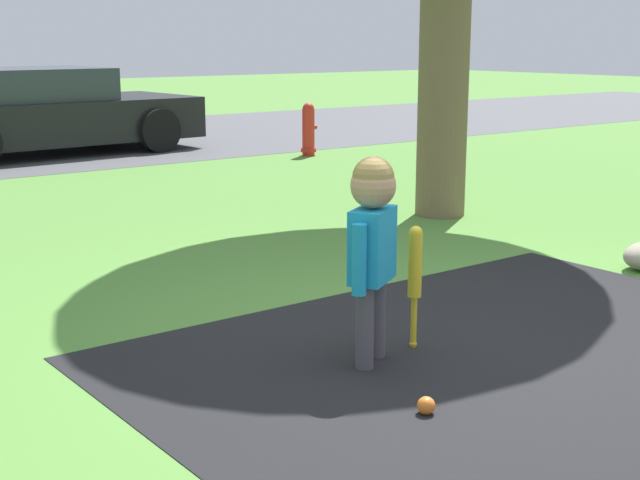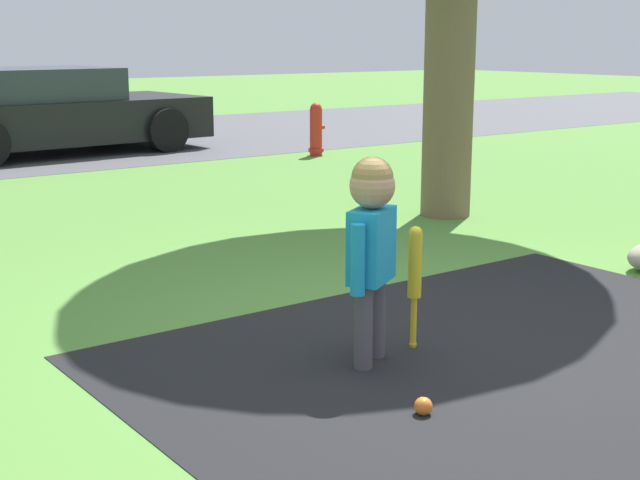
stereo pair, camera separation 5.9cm
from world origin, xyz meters
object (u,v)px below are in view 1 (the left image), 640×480
Objects in this scene: parked_car at (38,113)px; fire_hydrant at (308,130)px; child at (372,231)px; baseball_bat at (415,270)px; sports_ball at (426,406)px.

fire_hydrant is at bearing -44.14° from parked_car.
parked_car is at bearing 49.67° from child.
baseball_bat is 0.15× the size of parked_car.
child is at bearing -124.37° from fire_hydrant.
baseball_bat is at bearing -101.53° from parked_car.
baseball_bat reaches higher than sports_ball.
child is at bearing -103.45° from parked_car.
child is 8.97m from parked_car.
baseball_bat is 0.90m from sports_ball.
sports_ball is 0.02× the size of parked_car.
child is 12.91× the size of sports_ball.
fire_hydrant reaches higher than baseball_bat.
baseball_bat is 0.90× the size of fire_hydrant.
child is 0.88m from sports_ball.
fire_hydrant is 3.65m from parked_car.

